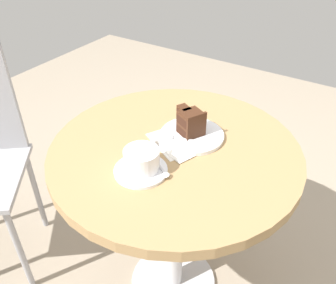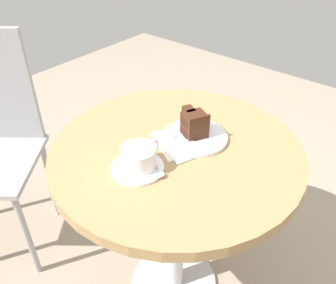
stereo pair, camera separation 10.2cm
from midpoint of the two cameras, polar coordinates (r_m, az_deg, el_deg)
ground_plane at (r=1.59m, az=2.92°, el=-21.77°), size 4.40×4.40×0.01m
cafe_table at (r=1.14m, az=3.81°, el=-5.65°), size 0.76×0.76×0.70m
saucer at (r=0.98m, az=-1.96°, el=-4.31°), size 0.15×0.15×0.01m
coffee_cup at (r=0.96m, az=-1.67°, el=-2.46°), size 0.13×0.10×0.06m
teaspoon at (r=0.97m, az=1.33°, el=-4.30°), size 0.07×0.10×0.00m
cake_plate at (r=1.10m, az=7.02°, el=0.71°), size 0.20×0.20×0.01m
cake_slice at (r=1.09m, az=6.84°, el=2.84°), size 0.09×0.11×0.08m
fork at (r=1.08m, az=4.80°, el=0.36°), size 0.05×0.13×0.00m
napkin at (r=1.08m, az=5.19°, el=-0.13°), size 0.21×0.22×0.00m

